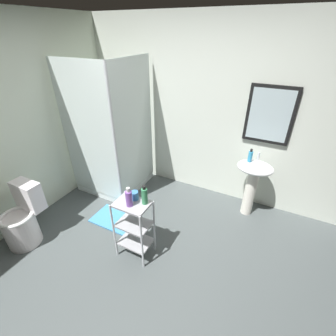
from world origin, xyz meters
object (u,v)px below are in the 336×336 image
at_px(shower_stall, 115,163).
at_px(toilet, 23,220).
at_px(storage_cart, 134,225).
at_px(bath_mat, 115,219).
at_px(hand_soap_bottle, 250,156).
at_px(pedestal_sink, 253,178).
at_px(conditioner_bottle_purple, 129,198).
at_px(rinse_cup, 135,196).
at_px(body_wash_bottle_green, 144,196).

xyz_separation_m(shower_stall, toilet, (-0.29, -1.41, -0.15)).
relative_size(storage_cart, bath_mat, 1.23).
xyz_separation_m(toilet, hand_soap_bottle, (2.23, 1.76, 0.57)).
relative_size(toilet, bath_mat, 1.27).
relative_size(shower_stall, pedestal_sink, 2.47).
distance_m(conditioner_bottle_purple, rinse_cup, 0.12).
bearing_deg(toilet, pedestal_sink, 37.03).
xyz_separation_m(pedestal_sink, bath_mat, (-1.60, -0.99, -0.57)).
relative_size(rinse_cup, bath_mat, 0.16).
bearing_deg(storage_cart, conditioner_bottle_purple, -89.78).
height_order(shower_stall, hand_soap_bottle, shower_stall).
bearing_deg(pedestal_sink, hand_soap_bottle, 174.66).
relative_size(hand_soap_bottle, body_wash_bottle_green, 0.83).
distance_m(pedestal_sink, conditioner_bottle_purple, 1.71).
distance_m(pedestal_sink, toilet, 2.92).
bearing_deg(storage_cart, pedestal_sink, 52.33).
bearing_deg(rinse_cup, toilet, -158.58).
bearing_deg(rinse_cup, shower_stall, 138.14).
xyz_separation_m(shower_stall, conditioner_bottle_purple, (1.01, -1.01, 0.37)).
height_order(hand_soap_bottle, body_wash_bottle_green, hand_soap_bottle).
bearing_deg(storage_cart, shower_stall, 136.12).
bearing_deg(storage_cart, rinse_cup, 95.38).
relative_size(storage_cart, conditioner_bottle_purple, 3.42).
distance_m(conditioner_bottle_purple, bath_mat, 1.07).
bearing_deg(conditioner_bottle_purple, storage_cart, 90.22).
bearing_deg(shower_stall, toilet, -101.76).
bearing_deg(body_wash_bottle_green, rinse_cup, 176.21).
relative_size(shower_stall, bath_mat, 3.33).
relative_size(toilet, conditioner_bottle_purple, 3.51).
bearing_deg(bath_mat, shower_stall, 123.66).
distance_m(shower_stall, toilet, 1.45).
xyz_separation_m(shower_stall, body_wash_bottle_green, (1.13, -0.91, 0.37)).
relative_size(storage_cart, rinse_cup, 7.67).
bearing_deg(bath_mat, pedestal_sink, 31.74).
bearing_deg(shower_stall, conditioner_bottle_purple, -44.94).
distance_m(storage_cart, conditioner_bottle_purple, 0.40).
xyz_separation_m(body_wash_bottle_green, bath_mat, (-0.70, 0.26, -0.83)).
xyz_separation_m(hand_soap_bottle, body_wash_bottle_green, (-0.81, -1.26, -0.05)).
height_order(body_wash_bottle_green, bath_mat, body_wash_bottle_green).
relative_size(body_wash_bottle_green, rinse_cup, 2.20).
bearing_deg(toilet, storage_cart, 18.49).
relative_size(shower_stall, storage_cart, 2.70).
bearing_deg(toilet, body_wash_bottle_green, 19.37).
relative_size(toilet, hand_soap_bottle, 4.28).
bearing_deg(shower_stall, body_wash_bottle_green, -38.78).
xyz_separation_m(pedestal_sink, rinse_cup, (-1.02, -1.24, 0.21)).
relative_size(pedestal_sink, rinse_cup, 8.39).
relative_size(shower_stall, rinse_cup, 20.73).
height_order(pedestal_sink, hand_soap_bottle, hand_soap_bottle).
bearing_deg(conditioner_bottle_purple, rinse_cup, 93.66).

